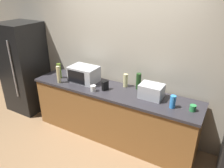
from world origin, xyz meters
The scene contains 14 objects.
ground_plane centered at (0.00, 0.00, 0.00)m, with size 8.00×8.00×0.00m, color #93704C.
back_wall centered at (0.00, 0.81, 1.35)m, with size 6.40×0.10×2.70m, color #B2A893.
counter_run centered at (0.00, 0.40, 0.45)m, with size 2.84×0.64×0.90m.
refrigerator centered at (-2.05, 0.40, 0.90)m, with size 0.72×0.73×1.80m.
microwave centered at (-0.59, 0.45, 1.04)m, with size 0.48×0.35×0.27m.
toaster_oven centered at (0.64, 0.46, 1.01)m, with size 0.34×0.26×0.21m, color #B7BABF.
cordless_phone centered at (-0.09, 0.34, 0.98)m, with size 0.05×0.11×0.15m, color black.
bottle_vinegar centered at (0.13, 0.61, 1.01)m, with size 0.07×0.07×0.22m, color beige.
bottle_olive_oil centered at (-1.06, 0.36, 1.03)m, with size 0.07×0.07×0.27m, color #4C6B19.
bottle_wine centered at (0.35, 0.64, 1.03)m, with size 0.08×0.08×0.27m, color #1E3F19.
bottle_hand_soap centered at (-0.93, 0.19, 1.05)m, with size 0.06×0.06×0.30m, color beige.
bottle_spray_cleaner centered at (0.99, 0.33, 0.99)m, with size 0.08×0.08×0.18m, color #338CE5.
mug_green centered at (1.26, 0.37, 0.94)m, with size 0.09×0.09×0.09m, color #2D8C47.
mug_white centered at (-0.23, 0.21, 0.95)m, with size 0.09×0.09×0.10m, color white.
Camera 1 is at (1.56, -2.33, 2.44)m, focal length 34.91 mm.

